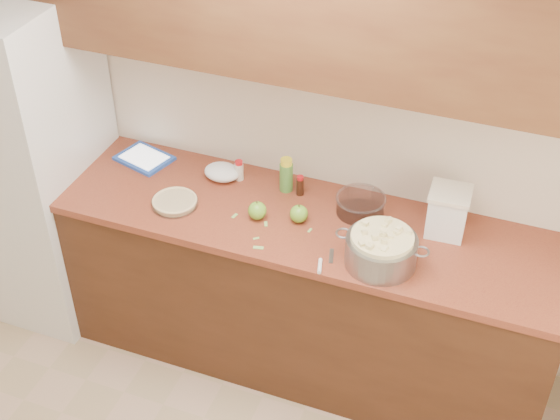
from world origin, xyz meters
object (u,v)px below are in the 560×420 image
at_px(tablet, 144,158).
at_px(pie, 175,202).
at_px(flour_canister, 448,211).
at_px(colander, 381,250).

bearing_deg(tablet, pie, -25.72).
relative_size(pie, flour_canister, 0.99).
relative_size(pie, tablet, 0.72).
xyz_separation_m(colander, tablet, (-1.35, 0.34, -0.06)).
xyz_separation_m(pie, tablet, (-0.32, 0.29, -0.01)).
bearing_deg(flour_canister, colander, -124.75).
bearing_deg(pie, flour_canister, 12.00).
bearing_deg(tablet, colander, 1.78).
distance_m(colander, flour_canister, 0.39).
bearing_deg(colander, pie, 177.00).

